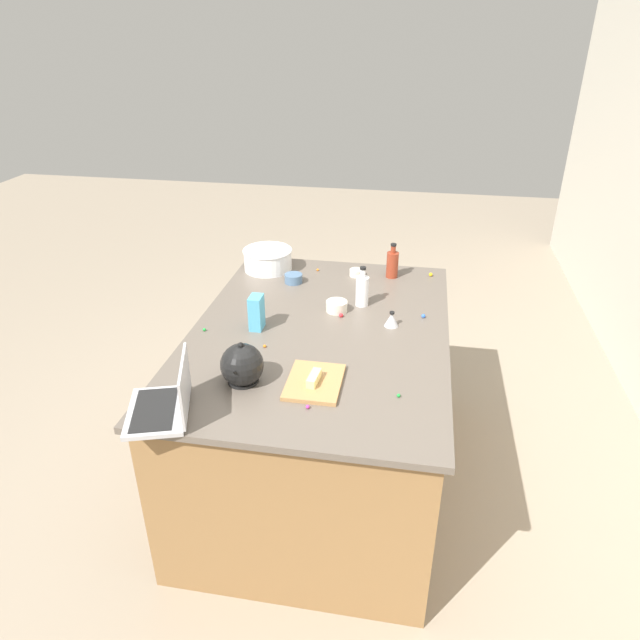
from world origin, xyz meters
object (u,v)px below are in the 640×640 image
Objects in this scene: laptop at (166,402)px; bottle_vinegar at (362,290)px; kitchen_timer at (392,319)px; butter_stick_left at (314,378)px; mixing_bowl_large at (268,259)px; ramekin_wide at (356,273)px; cutting_board at (314,382)px; ramekin_medium at (337,306)px; ramekin_small at (293,278)px; kettle at (242,365)px; bottle_soy at (392,264)px; candy_bag at (256,312)px.

bottle_vinegar is at bearing 149.32° from laptop.
butter_stick_left is at bearing -25.88° from kitchen_timer.
kitchen_timer is (-0.57, 0.28, -0.00)m from butter_stick_left.
kitchen_timer is at bearing 52.75° from mixing_bowl_large.
ramekin_wide is at bearing -157.40° from kitchen_timer.
ramekin_wide is (-1.15, 0.04, 0.01)m from cutting_board.
laptop is 4.52× the size of ramekin_wide.
mixing_bowl_large is 1.26m from cutting_board.
mixing_bowl_large reaches higher than kitchen_timer.
mixing_bowl_large is at bearing 179.27° from laptop.
cutting_board is 3.73× the size of kitchen_timer.
bottle_vinegar is (-1.06, 0.63, 0.04)m from laptop.
kitchen_timer is at bearing 154.12° from butter_stick_left.
mixing_bowl_large reaches higher than butter_stick_left.
ramekin_medium is (-0.69, -0.01, -0.01)m from butter_stick_left.
bottle_vinegar reaches higher than cutting_board.
ramekin_wide is at bearing 174.53° from ramekin_medium.
ramekin_wide is (-0.16, 0.34, -0.01)m from ramekin_small.
bottle_vinegar reaches higher than kettle.
bottle_vinegar is at bearing -18.08° from bottle_soy.
bottle_vinegar reaches higher than ramekin_medium.
ramekin_small is at bearing -162.96° from butter_stick_left.
butter_stick_left reaches higher than ramekin_wide.
kitchen_timer is at bearing 102.07° from candy_bag.
laptop is 1.23m from bottle_vinegar.
bottle_soy is 0.61m from kitchen_timer.
bottle_soy is (-0.02, 0.74, 0.01)m from mixing_bowl_large.
ramekin_small is 1.27× the size of ramekin_wide.
candy_bag is (-0.43, -0.36, 0.08)m from cutting_board.
bottle_vinegar is at bearing 62.09° from ramekin_small.
bottle_soy reaches higher than candy_bag.
butter_stick_left reaches higher than ramekin_small.
ramekin_wide is at bearing 164.37° from kettle.
bottle_vinegar is 0.39m from ramekin_wide.
bottle_soy reaches higher than butter_stick_left.
ramekin_medium is 0.65× the size of candy_bag.
candy_bag is (0.72, -0.40, 0.06)m from ramekin_wide.
kettle is at bearing 138.84° from laptop.
laptop is at bearing -27.46° from bottle_soy.
bottle_soy reaches higher than mixing_bowl_large.
kettle reaches higher than candy_bag.
ramekin_small is 0.72m from kitchen_timer.
mixing_bowl_large is 1.21m from kettle.
butter_stick_left is 0.65× the size of candy_bag.
ramekin_small is 0.38m from ramekin_wide.
kitchen_timer is at bearing 68.67° from ramekin_medium.
laptop is 2.13× the size of candy_bag.
kitchen_timer is (0.11, 0.29, 0.01)m from ramekin_medium.
kettle is 0.47m from candy_bag.
bottle_vinegar is 0.75× the size of cutting_board.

